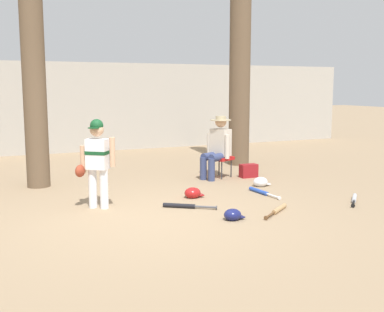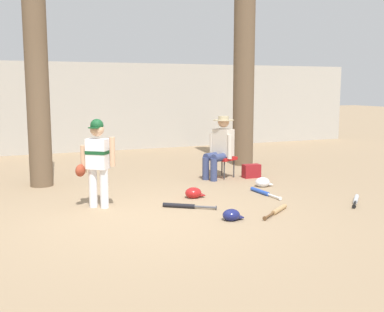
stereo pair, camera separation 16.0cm
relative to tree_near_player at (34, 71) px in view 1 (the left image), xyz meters
name	(u,v)px [view 1 (the left image)]	position (x,y,z in m)	size (l,w,h in m)	color
ground_plane	(150,219)	(1.12, -2.80, -2.03)	(60.00, 60.00, 0.00)	#937A5B
concrete_back_wall	(61,108)	(1.12, 4.39, -0.83)	(18.00, 0.36, 2.41)	#ADA89E
tree_near_player	(34,71)	(0.00, 0.00, 0.00)	(0.57, 0.57, 4.63)	brown
tree_behind_spectator	(240,64)	(4.46, 0.69, 0.23)	(0.76, 0.76, 5.30)	brown
young_ballplayer	(96,158)	(0.60, -1.95, -1.29)	(0.59, 0.41, 1.31)	white
folding_stool	(220,159)	(3.35, -0.55, -1.67)	(0.53, 0.53, 0.41)	red
seated_spectator	(217,145)	(3.26, -0.59, -1.39)	(0.67, 0.55, 1.20)	navy
handbag_beside_stool	(249,171)	(3.85, -0.78, -1.90)	(0.34, 0.18, 0.26)	maroon
bat_blue_youth	(261,192)	(3.29, -2.12, -2.00)	(0.10, 0.82, 0.07)	#2347AD
bat_black_composite	(183,206)	(1.74, -2.46, -2.00)	(0.69, 0.52, 0.07)	black
bat_wood_tan	(278,210)	(2.88, -3.22, -2.00)	(0.67, 0.52, 0.07)	tan
bat_aluminum_silver	(354,199)	(4.34, -3.15, -2.00)	(0.56, 0.56, 0.07)	#B7BCC6
batting_helmet_red	(193,193)	(2.14, -1.92, -1.95)	(0.31, 0.24, 0.18)	#A81919
batting_helmet_navy	(233,215)	(2.10, -3.31, -1.96)	(0.28, 0.22, 0.16)	navy
batting_helmet_white	(261,182)	(3.61, -1.60, -1.96)	(0.31, 0.24, 0.18)	silver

